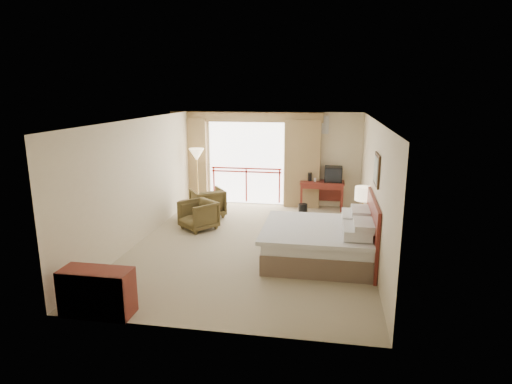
% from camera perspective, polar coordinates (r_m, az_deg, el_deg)
% --- Properties ---
extents(floor, '(7.00, 7.00, 0.00)m').
position_cam_1_polar(floor, '(9.43, -0.54, -7.01)').
color(floor, gray).
rests_on(floor, ground).
extents(ceiling, '(7.00, 7.00, 0.00)m').
position_cam_1_polar(ceiling, '(8.85, -0.57, 9.60)').
color(ceiling, white).
rests_on(ceiling, wall_back).
extents(wall_back, '(5.00, 0.00, 5.00)m').
position_cam_1_polar(wall_back, '(12.45, 2.34, 4.45)').
color(wall_back, beige).
rests_on(wall_back, ground).
extents(wall_front, '(5.00, 0.00, 5.00)m').
position_cam_1_polar(wall_front, '(5.76, -6.83, -6.36)').
color(wall_front, beige).
rests_on(wall_front, ground).
extents(wall_left, '(0.00, 7.00, 7.00)m').
position_cam_1_polar(wall_left, '(9.80, -15.10, 1.53)').
color(wall_left, beige).
rests_on(wall_left, ground).
extents(wall_right, '(0.00, 7.00, 7.00)m').
position_cam_1_polar(wall_right, '(8.95, 15.39, 0.41)').
color(wall_right, beige).
rests_on(wall_right, ground).
extents(balcony_door, '(2.40, 0.00, 2.40)m').
position_cam_1_polar(balcony_door, '(12.58, -1.30, 3.86)').
color(balcony_door, white).
rests_on(balcony_door, wall_back).
extents(balcony_railing, '(2.09, 0.03, 1.02)m').
position_cam_1_polar(balcony_railing, '(12.63, -1.31, 2.10)').
color(balcony_railing, '#A91B0E').
rests_on(balcony_railing, wall_back).
extents(curtain_left, '(1.00, 0.26, 2.50)m').
position_cam_1_polar(curtain_left, '(12.86, -8.67, 4.14)').
color(curtain_left, olive).
rests_on(curtain_left, wall_back).
extents(curtain_right, '(1.00, 0.26, 2.50)m').
position_cam_1_polar(curtain_right, '(12.24, 6.20, 3.75)').
color(curtain_right, olive).
rests_on(curtain_right, wall_back).
extents(valance, '(4.40, 0.22, 0.28)m').
position_cam_1_polar(valance, '(12.33, -1.43, 9.98)').
color(valance, olive).
rests_on(valance, wall_back).
extents(hvac_vent, '(0.50, 0.04, 0.50)m').
position_cam_1_polar(hvac_vent, '(12.20, 8.50, 8.86)').
color(hvac_vent, silver).
rests_on(hvac_vent, wall_back).
extents(bed, '(2.13, 2.06, 0.97)m').
position_cam_1_polar(bed, '(8.60, 8.65, -6.54)').
color(bed, brown).
rests_on(bed, floor).
extents(headboard, '(0.06, 2.10, 1.30)m').
position_cam_1_polar(headboard, '(8.56, 15.20, -5.04)').
color(headboard, '#5E1A15').
rests_on(headboard, wall_right).
extents(framed_art, '(0.04, 0.72, 0.60)m').
position_cam_1_polar(framed_art, '(8.27, 15.79, 2.87)').
color(framed_art, black).
rests_on(framed_art, wall_right).
extents(nightstand, '(0.44, 0.52, 0.59)m').
position_cam_1_polar(nightstand, '(9.74, 13.87, -4.90)').
color(nightstand, '#5E1A15').
rests_on(nightstand, floor).
extents(table_lamp, '(0.36, 0.36, 0.64)m').
position_cam_1_polar(table_lamp, '(9.57, 14.12, -0.28)').
color(table_lamp, tan).
rests_on(table_lamp, nightstand).
extents(phone, '(0.19, 0.16, 0.07)m').
position_cam_1_polar(phone, '(9.49, 13.74, -3.28)').
color(phone, black).
rests_on(phone, nightstand).
extents(desk, '(1.22, 0.59, 0.80)m').
position_cam_1_polar(desk, '(12.23, 8.80, 0.66)').
color(desk, '#5E1A15').
rests_on(desk, floor).
extents(tv, '(0.48, 0.38, 0.44)m').
position_cam_1_polar(tv, '(12.09, 10.28, 2.35)').
color(tv, black).
rests_on(tv, desk).
extents(coffee_maker, '(0.15, 0.15, 0.24)m').
position_cam_1_polar(coffee_maker, '(12.13, 7.19, 2.02)').
color(coffee_maker, black).
rests_on(coffee_maker, desk).
extents(cup, '(0.09, 0.09, 0.10)m').
position_cam_1_polar(cup, '(12.09, 7.88, 1.61)').
color(cup, white).
rests_on(cup, desk).
extents(wastebasket, '(0.26, 0.26, 0.30)m').
position_cam_1_polar(wastebasket, '(11.62, 6.27, -2.33)').
color(wastebasket, black).
rests_on(wastebasket, floor).
extents(armchair_far, '(1.12, 1.13, 0.75)m').
position_cam_1_polar(armchair_far, '(11.57, -6.42, -3.19)').
color(armchair_far, '#44381C').
rests_on(armchair_far, floor).
extents(armchair_near, '(1.07, 1.07, 0.70)m').
position_cam_1_polar(armchair_near, '(10.54, -7.63, -4.90)').
color(armchair_near, '#44381C').
rests_on(armchair_near, floor).
extents(side_table, '(0.44, 0.44, 0.48)m').
position_cam_1_polar(side_table, '(11.23, -9.21, -2.03)').
color(side_table, black).
rests_on(side_table, floor).
extents(book, '(0.18, 0.24, 0.02)m').
position_cam_1_polar(book, '(11.19, -9.24, -1.26)').
color(book, white).
rests_on(book, side_table).
extents(floor_lamp, '(0.43, 0.43, 1.69)m').
position_cam_1_polar(floor_lamp, '(12.23, -7.91, 4.66)').
color(floor_lamp, tan).
rests_on(floor_lamp, floor).
extents(dresser, '(1.07, 0.45, 0.71)m').
position_cam_1_polar(dresser, '(6.97, -20.44, -12.40)').
color(dresser, '#5E1A15').
rests_on(dresser, floor).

